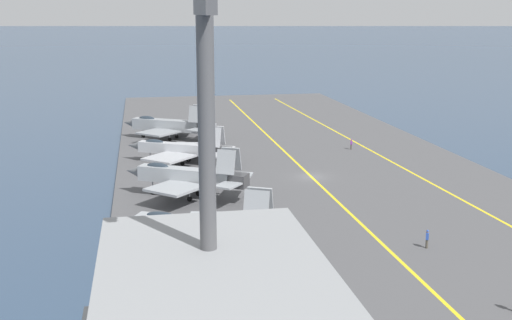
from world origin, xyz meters
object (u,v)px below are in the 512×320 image
parked_jet_second (187,176)px  parked_jet_nearest (203,227)px  parked_jet_fourth (168,125)px  parked_jet_third (181,149)px  crew_purple_vest (351,144)px  crew_blue_vest (427,238)px

parked_jet_second → parked_jet_nearest: bearing=-179.8°
parked_jet_nearest → parked_jet_fourth: bearing=0.7°
parked_jet_nearest → parked_jet_fourth: 53.99m
parked_jet_second → parked_jet_third: (17.78, -0.38, -0.52)m
parked_jet_nearest → parked_jet_third: 35.66m
parked_jet_nearest → parked_jet_third: bearing=-0.5°
parked_jet_nearest → parked_jet_second: parked_jet_nearest is taller
parked_jet_third → parked_jet_fourth: 18.35m
parked_jet_nearest → parked_jet_second: (17.88, 0.07, 0.22)m
parked_jet_nearest → crew_purple_vest: (40.58, -27.61, -1.53)m
parked_jet_second → parked_jet_fourth: (36.10, 0.57, -0.20)m
crew_purple_vest → crew_blue_vest: (-43.10, 7.14, 0.07)m
parked_jet_nearest → parked_jet_third: (35.66, -0.31, -0.30)m
parked_jet_fourth → crew_blue_vest: parked_jet_fourth is taller
parked_jet_nearest → parked_jet_second: 17.88m
parked_jet_third → crew_blue_vest: 43.20m
crew_blue_vest → parked_jet_third: bearing=27.8°
parked_jet_second → crew_purple_vest: 35.84m
parked_jet_second → parked_jet_third: size_ratio=0.97×
crew_purple_vest → parked_jet_nearest: bearing=145.8°
parked_jet_second → parked_jet_third: bearing=-1.2°
parked_jet_second → crew_purple_vest: parked_jet_second is taller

